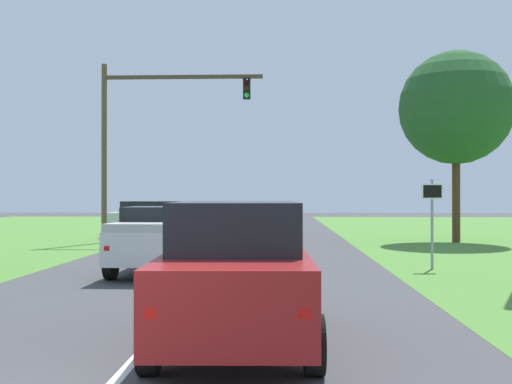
# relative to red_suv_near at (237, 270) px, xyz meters

# --- Properties ---
(ground_plane) EXTENTS (120.00, 120.00, 0.00)m
(ground_plane) POSITION_rel_red_suv_near_xyz_m (-1.26, 8.80, -1.06)
(ground_plane) COLOR #424244
(red_suv_near) EXTENTS (2.30, 5.01, 2.03)m
(red_suv_near) POSITION_rel_red_suv_near_xyz_m (0.00, 0.00, 0.00)
(red_suv_near) COLOR maroon
(red_suv_near) RESTS_ON ground_plane
(pickup_truck_lead) EXTENTS (2.28, 4.91, 1.82)m
(pickup_truck_lead) POSITION_rel_red_suv_near_xyz_m (-2.66, 8.20, -0.11)
(pickup_truck_lead) COLOR silver
(pickup_truck_lead) RESTS_ON ground_plane
(traffic_light) EXTENTS (7.20, 0.40, 7.98)m
(traffic_light) POSITION_rel_red_suv_near_xyz_m (-5.48, 19.14, 4.17)
(traffic_light) COLOR brown
(traffic_light) RESTS_ON ground_plane
(keep_moving_sign) EXTENTS (0.60, 0.09, 2.59)m
(keep_moving_sign) POSITION_rel_red_suv_near_xyz_m (4.95, 9.43, 0.60)
(keep_moving_sign) COLOR gray
(keep_moving_sign) RESTS_ON ground_plane
(oak_tree_right) EXTENTS (5.12, 5.12, 8.65)m
(oak_tree_right) POSITION_rel_red_suv_near_xyz_m (8.51, 20.20, 5.02)
(oak_tree_right) COLOR #4C351E
(oak_tree_right) RESTS_ON ground_plane
(crossing_suv_far) EXTENTS (4.73, 2.19, 1.82)m
(crossing_suv_far) POSITION_rel_red_suv_near_xyz_m (-5.78, 23.07, -0.10)
(crossing_suv_far) COLOR silver
(crossing_suv_far) RESTS_ON ground_plane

